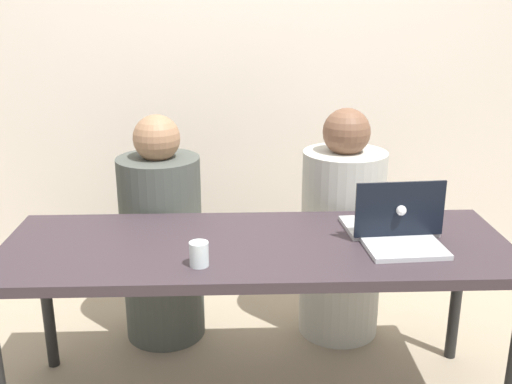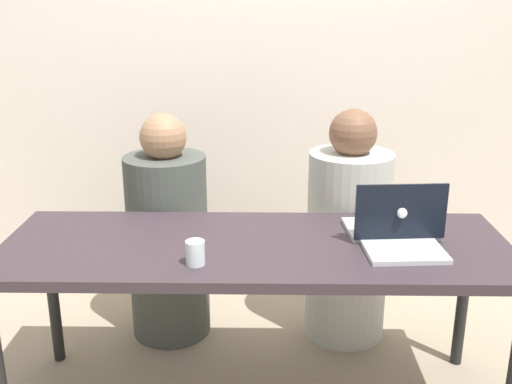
# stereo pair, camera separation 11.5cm
# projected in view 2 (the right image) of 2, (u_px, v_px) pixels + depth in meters

# --- Properties ---
(back_wall) EXTENTS (4.98, 0.10, 2.47)m
(back_wall) POSITION_uv_depth(u_px,v_px,m) (259.00, 67.00, 3.16)
(back_wall) COLOR silver
(back_wall) RESTS_ON ground
(desk) EXTENTS (1.91, 0.67, 0.70)m
(desk) POSITION_uv_depth(u_px,v_px,m) (256.00, 258.00, 2.27)
(desk) COLOR #342A30
(desk) RESTS_ON ground
(person_on_left) EXTENTS (0.40, 0.40, 1.09)m
(person_on_left) POSITION_uv_depth(u_px,v_px,m) (168.00, 240.00, 2.85)
(person_on_left) COLOR #464B46
(person_on_left) RESTS_ON ground
(person_on_right) EXTENTS (0.47, 0.47, 1.11)m
(person_on_right) POSITION_uv_depth(u_px,v_px,m) (348.00, 239.00, 2.83)
(person_on_right) COLOR #B6B5AC
(person_on_right) RESTS_ON ground
(laptop_back_right) EXTENTS (0.36, 0.28, 0.23)m
(laptop_back_right) POSITION_uv_depth(u_px,v_px,m) (394.00, 223.00, 2.31)
(laptop_back_right) COLOR #B2B4B6
(laptop_back_right) RESTS_ON desk
(laptop_front_right) EXTENTS (0.30, 0.27, 0.22)m
(laptop_front_right) POSITION_uv_depth(u_px,v_px,m) (402.00, 236.00, 2.19)
(laptop_front_right) COLOR silver
(laptop_front_right) RESTS_ON desk
(water_glass_left) EXTENTS (0.07, 0.07, 0.09)m
(water_glass_left) POSITION_uv_depth(u_px,v_px,m) (195.00, 254.00, 2.06)
(water_glass_left) COLOR silver
(water_glass_left) RESTS_ON desk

